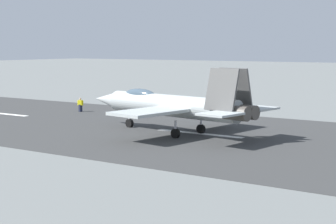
# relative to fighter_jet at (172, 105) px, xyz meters

# --- Properties ---
(ground_plane) EXTENTS (400.00, 400.00, 0.00)m
(ground_plane) POSITION_rel_fighter_jet_xyz_m (-1.63, -1.10, -2.38)
(ground_plane) COLOR slate
(runway_strip) EXTENTS (240.00, 26.00, 0.02)m
(runway_strip) POSITION_rel_fighter_jet_xyz_m (-1.65, -1.10, -2.37)
(runway_strip) COLOR #343535
(runway_strip) RESTS_ON ground
(fighter_jet) EXTENTS (18.06, 13.67, 5.58)m
(fighter_jet) POSITION_rel_fighter_jet_xyz_m (0.00, 0.00, 0.00)
(fighter_jet) COLOR #A8B1B1
(fighter_jet) RESTS_ON ground
(crew_person) EXTENTS (0.68, 0.39, 1.56)m
(crew_person) POSITION_rel_fighter_jet_xyz_m (16.70, -7.07, -1.60)
(crew_person) COLOR #1E2338
(crew_person) RESTS_ON ground
(marker_cone_mid) EXTENTS (0.44, 0.44, 0.55)m
(marker_cone_mid) POSITION_rel_fighter_jet_xyz_m (3.02, -12.84, -2.11)
(marker_cone_mid) COLOR orange
(marker_cone_mid) RESTS_ON ground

